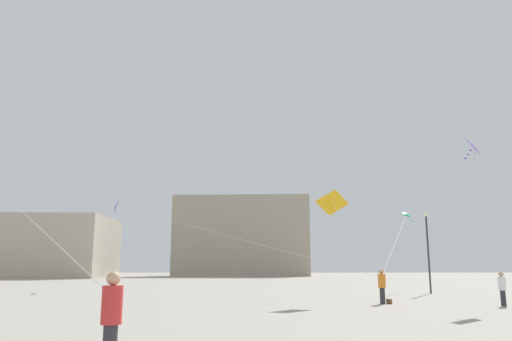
{
  "coord_description": "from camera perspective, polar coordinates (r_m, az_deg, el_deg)",
  "views": [
    {
      "loc": [
        -0.51,
        -7.08,
        1.84
      ],
      "look_at": [
        0.0,
        14.79,
        6.1
      ],
      "focal_mm": 34.7,
      "sensor_mm": 36.0,
      "label": 1
    }
  ],
  "objects": [
    {
      "name": "building_left_hall",
      "position": [
        93.94,
        -24.45,
        -8.06
      ],
      "size": [
        26.2,
        17.37,
        10.19
      ],
      "color": "#B2A893",
      "rests_on": "ground_plane"
    },
    {
      "name": "kite_cobalt_delta",
      "position": [
        42.34,
        -15.25,
        -4.09
      ],
      "size": [
        18.16,
        16.82,
        6.02
      ],
      "color": "blue"
    },
    {
      "name": "kite_violet_delta",
      "position": [
        28.12,
        23.79,
        2.49
      ],
      "size": [
        1.53,
        1.81,
        7.18
      ],
      "color": "purple"
    },
    {
      "name": "handbag_beside_flyer",
      "position": [
        26.49,
        15.1,
        -14.37
      ],
      "size": [
        0.24,
        0.35,
        0.24
      ],
      "primitive_type": "cube",
      "rotation": [
        0.0,
        0.0,
        1.9
      ],
      "color": "brown",
      "rests_on": "ground_plane"
    },
    {
      "name": "person_in_orange",
      "position": [
        26.26,
        14.31,
        -12.62
      ],
      "size": [
        0.38,
        0.38,
        1.74
      ],
      "rotation": [
        0.0,
        0.0,
        4.33
      ],
      "color": "#2D2D33",
      "rests_on": "ground_plane"
    },
    {
      "name": "person_in_white",
      "position": [
        26.85,
        26.51,
        -11.94
      ],
      "size": [
        0.35,
        0.35,
        1.6
      ],
      "rotation": [
        0.0,
        0.0,
        3.65
      ],
      "color": "#2D2D33",
      "rests_on": "ground_plane"
    },
    {
      "name": "kite_emerald_diamond",
      "position": [
        41.28,
        16.93,
        -5.04
      ],
      "size": [
        6.67,
        14.72,
        4.97
      ],
      "color": "green"
    },
    {
      "name": "building_centre_hall",
      "position": [
        100.22,
        -1.62,
        -7.58
      ],
      "size": [
        27.34,
        11.3,
        15.66
      ],
      "color": "#A39984",
      "rests_on": "ground_plane"
    },
    {
      "name": "kite_amber_delta",
      "position": [
        26.87,
        8.74,
        -3.77
      ],
      "size": [
        3.09,
        1.53,
        4.39
      ],
      "color": "yellow"
    },
    {
      "name": "person_in_red",
      "position": [
        9.82,
        -16.33,
        -15.72
      ],
      "size": [
        0.38,
        0.38,
        1.75
      ],
      "rotation": [
        0.0,
        0.0,
        2.28
      ],
      "color": "#2D2D33",
      "rests_on": "ground_plane"
    },
    {
      "name": "lamppost_east",
      "position": [
        37.21,
        19.15,
        -7.47
      ],
      "size": [
        0.36,
        0.36,
        5.7
      ],
      "color": "#2D2D30",
      "rests_on": "ground_plane"
    }
  ]
}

